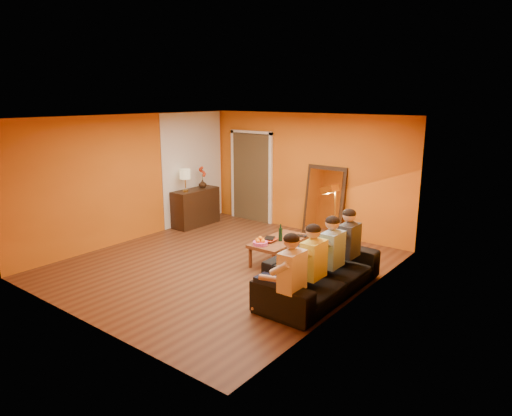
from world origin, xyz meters
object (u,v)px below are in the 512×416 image
Objects in this scene: sideboard at (196,207)px; vase at (203,184)px; table_lamp at (185,180)px; coffee_table at (280,251)px; person_far_left at (292,278)px; person_mid_left at (313,266)px; person_far_right at (349,246)px; mirror_frame at (324,201)px; sofa at (321,272)px; person_mid_right at (332,256)px; wine_bottle at (281,233)px; dog at (266,285)px; laptop at (299,236)px; floor_lamp at (334,227)px; tumbler at (289,237)px.

vase reaches higher than sideboard.
coffee_table is at bearing -10.02° from table_lamp.
person_far_left is 0.55m from person_mid_left.
sideboard is at bearing 163.51° from coffee_table.
mirror_frame is at bearing 128.20° from person_far_right.
person_far_left is at bearing -172.59° from sofa.
table_lamp is at bearing 164.92° from person_mid_right.
person_mid_left is (0.00, 0.55, 0.00)m from person_far_left.
table_lamp is 1.65× the size of wine_bottle.
sideboard is at bearing 90.00° from table_lamp.
sofa is at bearing 76.88° from dog.
laptop is at bearing 159.74° from person_far_right.
sofa is 1.44m from wine_bottle.
person_far_right is at bearing -51.80° from mirror_frame.
person_mid_right is 1.49m from wine_bottle.
laptop is at bearing 44.96° from sofa.
person_far_left is (0.53, -2.14, -0.11)m from floor_lamp.
mirror_frame is 1.25× the size of person_mid_right.
dog is 2.09× the size of laptop.
person_mid_left is at bearing -90.00° from person_mid_right.
person_far_left is 1.10m from person_mid_right.
person_far_right is at bearing 90.00° from person_far_left.
sideboard is at bearing 163.82° from wine_bottle.
laptop is (-1.23, 2.11, -0.18)m from person_far_left.
mirror_frame is at bearing 94.06° from coffee_table.
person_mid_left reaches higher than tumbler.
floor_lamp reaches higher than laptop.
wine_bottle is 0.21m from tumbler.
dog is 0.53× the size of person_mid_right.
table_lamp is 4.49m from sofa.
mirror_frame is 1.25× the size of coffee_table.
person_mid_right is at bearing 90.00° from person_mid_left.
table_lamp is at bearing 169.22° from wine_bottle.
coffee_table is 3.23m from vase.
person_far_left reaches higher than wine_bottle.
floor_lamp is 4.65× the size of wine_bottle.
person_far_left is 1.00× the size of person_mid_left.
person_far_left is (1.58, -3.66, -0.15)m from mirror_frame.
person_far_left is (4.37, -2.58, 0.18)m from sideboard.
person_mid_right reaches higher than laptop.
tumbler is 0.24m from laptop.
person_far_right reaches higher than laptop.
floor_lamp is 1.67m from person_mid_left.
dog reaches higher than tumbler.
person_far_right is 3.94× the size of wine_bottle.
person_far_right is (1.58, -2.01, -0.15)m from mirror_frame.
person_far_right is at bearing -9.88° from tumbler.
wine_bottle is (-1.36, 1.16, -0.03)m from person_mid_left.
floor_lamp reaches higher than coffee_table.
wine_bottle is (-0.84, 1.57, 0.25)m from dog.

